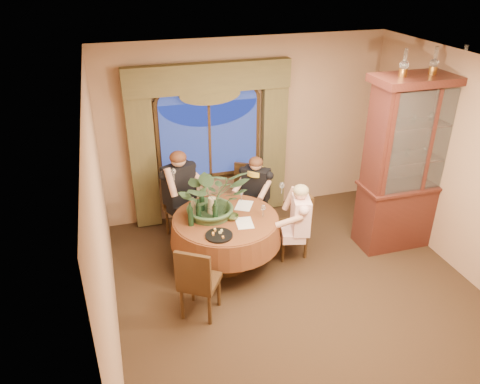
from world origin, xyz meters
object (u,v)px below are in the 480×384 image
object	(u,v)px
dining_table	(226,241)
centerpiece_plant	(212,173)
oil_lamp_right	(464,58)
person_back	(180,195)
oil_lamp_left	(404,63)
wine_bottle_3	(202,202)
wine_bottle_1	(191,214)
wine_bottle_2	(199,211)
wine_bottle_4	(215,212)
wine_bottle_0	(193,209)
chair_back	(182,207)
china_cabinet	(415,164)
person_scarf	(256,194)
oil_lamp_center	(435,61)
chair_back_right	(245,198)
chair_right	(291,225)
chair_front_left	(200,280)
person_pink	(300,225)
olive_bowl	(232,217)

from	to	relation	value
dining_table	centerpiece_plant	distance (m)	1.01
oil_lamp_right	person_back	distance (m)	4.22
oil_lamp_left	wine_bottle_3	distance (m)	3.09
oil_lamp_left	wine_bottle_1	distance (m)	3.24
wine_bottle_2	wine_bottle_4	size ratio (longest dim) A/B	1.00
person_back	wine_bottle_0	size ratio (longest dim) A/B	4.27
centerpiece_plant	chair_back	bearing A→B (deg)	110.72
china_cabinet	wine_bottle_0	xyz separation A→B (m)	(-3.10, 0.23, -0.33)
oil_lamp_right	wine_bottle_4	xyz separation A→B (m)	(-3.29, 0.07, -1.75)
person_scarf	wine_bottle_0	size ratio (longest dim) A/B	3.72
oil_lamp_center	chair_back_right	bearing A→B (deg)	152.65
wine_bottle_2	wine_bottle_0	bearing A→B (deg)	122.20
chair_right	chair_back_right	world-z (taller)	same
wine_bottle_4	wine_bottle_0	bearing A→B (deg)	147.80
chair_right	chair_front_left	size ratio (longest dim) A/B	1.00
oil_lamp_center	person_back	xyz separation A→B (m)	(-3.15, 1.04, -1.96)
china_cabinet	wine_bottle_1	world-z (taller)	china_cabinet
oil_lamp_center	chair_back	world-z (taller)	oil_lamp_center
chair_back	wine_bottle_1	bearing A→B (deg)	62.38
wine_bottle_0	wine_bottle_2	world-z (taller)	same
wine_bottle_2	centerpiece_plant	bearing A→B (deg)	34.31
chair_right	wine_bottle_1	size ratio (longest dim) A/B	2.91
chair_front_left	wine_bottle_1	world-z (taller)	wine_bottle_1
chair_back	wine_bottle_4	distance (m)	1.14
centerpiece_plant	wine_bottle_1	xyz separation A→B (m)	(-0.34, -0.20, -0.45)
person_back	centerpiece_plant	world-z (taller)	centerpiece_plant
oil_lamp_left	wine_bottle_2	bearing A→B (deg)	176.86
person_back	wine_bottle_1	bearing A→B (deg)	61.48
person_back	chair_right	bearing A→B (deg)	120.18
dining_table	person_pink	size ratio (longest dim) A/B	1.23
olive_bowl	person_back	bearing A→B (deg)	119.64
person_pink	centerpiece_plant	size ratio (longest dim) A/B	1.15
oil_lamp_center	chair_right	world-z (taller)	oil_lamp_center
dining_table	person_back	xyz separation A→B (m)	(-0.46, 0.88, 0.33)
dining_table	wine_bottle_4	world-z (taller)	wine_bottle_4
wine_bottle_2	olive_bowl	bearing A→B (deg)	-5.57
chair_right	centerpiece_plant	distance (m)	1.40
oil_lamp_right	wine_bottle_4	bearing A→B (deg)	178.82
oil_lamp_center	person_scarf	size ratio (longest dim) A/B	0.28
oil_lamp_left	chair_right	world-z (taller)	oil_lamp_left
oil_lamp_center	wine_bottle_3	bearing A→B (deg)	172.89
person_back	wine_bottle_3	bearing A→B (deg)	78.47
dining_table	wine_bottle_4	bearing A→B (deg)	-149.92
chair_back	wine_bottle_1	world-z (taller)	wine_bottle_1
dining_table	olive_bowl	distance (m)	0.41
china_cabinet	oil_lamp_right	distance (m)	1.48
dining_table	wine_bottle_2	world-z (taller)	wine_bottle_2
oil_lamp_left	oil_lamp_center	xyz separation A→B (m)	(0.44, 0.00, 0.00)
oil_lamp_right	person_scarf	distance (m)	3.33
oil_lamp_left	chair_right	size ratio (longest dim) A/B	0.35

